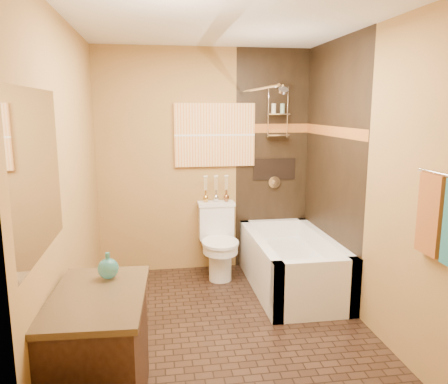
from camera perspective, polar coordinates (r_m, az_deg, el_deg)
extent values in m
plane|color=black|center=(3.88, 0.39, -17.45)|extent=(3.00, 3.00, 0.00)
cube|color=#A87441|center=(3.48, -19.45, 0.45)|extent=(0.02, 3.00, 2.50)
cube|color=#A87441|center=(3.85, 18.32, 1.47)|extent=(0.02, 3.00, 2.50)
cube|color=#A87441|center=(4.94, -2.45, 3.97)|extent=(2.40, 0.02, 2.50)
cube|color=#A87441|center=(2.04, 7.36, -6.08)|extent=(2.40, 0.02, 2.50)
plane|color=silver|center=(3.48, 0.44, 21.75)|extent=(3.00, 3.00, 0.00)
cube|color=black|center=(5.08, 6.31, 4.10)|extent=(0.85, 0.01, 2.50)
cube|color=black|center=(4.52, 13.86, 3.02)|extent=(0.01, 1.50, 2.50)
cube|color=#9D4F1C|center=(5.04, 6.43, 8.27)|extent=(0.85, 0.01, 0.10)
cube|color=#9D4F1C|center=(4.48, 13.95, 7.71)|extent=(0.01, 1.50, 0.10)
cube|color=black|center=(5.09, 6.58, 2.98)|extent=(0.50, 0.01, 0.25)
cylinder|color=silver|center=(4.92, 7.24, 13.55)|extent=(0.02, 0.26, 0.02)
cylinder|color=silver|center=(4.78, 7.74, 13.02)|extent=(0.11, 0.11, 0.09)
cylinder|color=silver|center=(5.10, 6.59, 1.28)|extent=(0.14, 0.02, 0.14)
cylinder|color=silver|center=(4.24, 4.20, 13.24)|extent=(0.03, 1.55, 0.03)
cylinder|color=silver|center=(2.91, 27.09, 1.92)|extent=(0.02, 0.55, 0.02)
cube|color=brown|center=(3.07, 25.40, -2.67)|extent=(0.05, 0.22, 0.52)
cube|color=orange|center=(4.90, -1.21, 7.45)|extent=(0.90, 0.04, 0.70)
cube|color=white|center=(2.57, -23.08, 2.33)|extent=(0.01, 1.00, 0.90)
cube|color=white|center=(4.00, 11.91, -12.43)|extent=(0.80, 0.10, 0.55)
cube|color=white|center=(5.25, 6.47, -6.57)|extent=(0.80, 0.10, 0.55)
cube|color=white|center=(4.53, 4.52, -9.43)|extent=(0.10, 1.50, 0.55)
cube|color=white|center=(4.73, 12.89, -8.76)|extent=(0.10, 1.50, 0.55)
cube|color=white|center=(4.65, 8.76, -10.27)|extent=(0.64, 1.34, 0.35)
cube|color=white|center=(4.97, -1.03, -3.94)|extent=(0.39, 0.17, 0.39)
cube|color=white|center=(4.92, -1.04, -1.53)|extent=(0.41, 0.19, 0.04)
cylinder|color=white|center=(4.80, -0.50, -9.22)|extent=(0.24, 0.24, 0.39)
cylinder|color=white|center=(4.74, -0.50, -7.26)|extent=(0.38, 0.38, 0.10)
cylinder|color=white|center=(4.73, -0.51, -6.61)|extent=(0.40, 0.40, 0.03)
cube|color=black|center=(2.90, -15.93, -20.11)|extent=(0.55, 0.86, 0.74)
cube|color=black|center=(2.72, -16.16, -13.03)|extent=(0.58, 0.91, 0.04)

